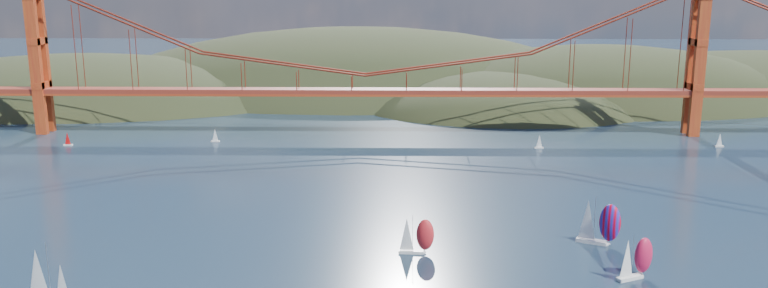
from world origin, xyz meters
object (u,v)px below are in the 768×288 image
Objects in this scene: racer_1 at (635,258)px; racer_rwb at (598,222)px; racer_0 at (415,235)px; sloop_navy at (45,285)px.

racer_rwb is at bearing 70.39° from racer_1.
racer_rwb reaches higher than racer_0.
sloop_navy is 71.47m from racer_0.
racer_0 is 0.95× the size of racer_1.
sloop_navy is at bearing 164.37° from racer_1.
sloop_navy is 107.81m from racer_1.
racer_1 is at bearing -57.67° from racer_rwb.
sloop_navy reaches higher than racer_rwb.
racer_0 is (63.90, 31.95, -2.07)m from sloop_navy.
racer_rwb is (-2.11, 19.30, 0.72)m from racer_1.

